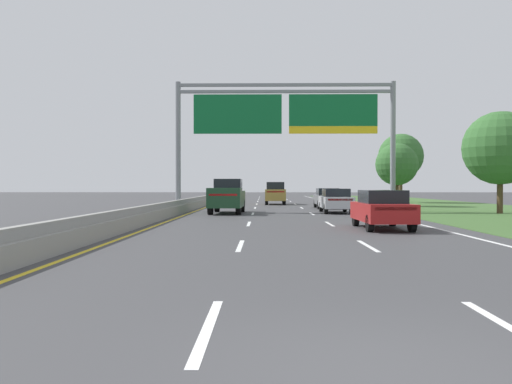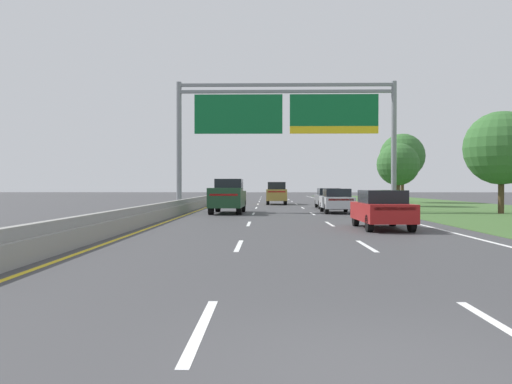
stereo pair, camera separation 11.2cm
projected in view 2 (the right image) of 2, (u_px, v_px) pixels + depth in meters
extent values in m
plane|color=#3D3D3F|center=(280.00, 209.00, 39.99)|extent=(220.00, 220.00, 0.00)
cube|color=white|center=(201.00, 328.00, 6.53)|extent=(0.14, 3.00, 0.01)
cube|color=white|center=(239.00, 246.00, 15.53)|extent=(0.14, 3.00, 0.01)
cube|color=white|center=(249.00, 224.00, 24.53)|extent=(0.14, 3.00, 0.01)
cube|color=white|center=(254.00, 214.00, 33.52)|extent=(0.14, 3.00, 0.01)
cube|color=white|center=(256.00, 208.00, 42.52)|extent=(0.14, 3.00, 0.01)
cube|color=white|center=(258.00, 204.00, 51.52)|extent=(0.14, 3.00, 0.01)
cube|color=white|center=(259.00, 201.00, 60.52)|extent=(0.14, 3.00, 0.01)
cube|color=white|center=(260.00, 199.00, 69.51)|extent=(0.14, 3.00, 0.01)
cube|color=white|center=(261.00, 198.00, 78.51)|extent=(0.14, 3.00, 0.01)
cube|color=white|center=(261.00, 197.00, 87.51)|extent=(0.14, 3.00, 0.01)
cube|color=white|center=(506.00, 329.00, 6.46)|extent=(0.14, 3.00, 0.01)
cube|color=white|center=(367.00, 246.00, 15.46)|extent=(0.14, 3.00, 0.01)
cube|color=white|center=(330.00, 224.00, 24.45)|extent=(0.14, 3.00, 0.01)
cube|color=white|center=(313.00, 214.00, 33.45)|extent=(0.14, 3.00, 0.01)
cube|color=white|center=(303.00, 208.00, 42.45)|extent=(0.14, 3.00, 0.01)
cube|color=white|center=(296.00, 204.00, 51.45)|extent=(0.14, 3.00, 0.01)
cube|color=white|center=(292.00, 201.00, 60.45)|extent=(0.14, 3.00, 0.01)
cube|color=white|center=(289.00, 199.00, 69.44)|extent=(0.14, 3.00, 0.01)
cube|color=white|center=(286.00, 198.00, 78.44)|extent=(0.14, 3.00, 0.01)
cube|color=white|center=(284.00, 197.00, 87.44)|extent=(0.14, 3.00, 0.01)
cube|color=white|center=(359.00, 209.00, 39.87)|extent=(0.16, 106.00, 0.01)
cube|color=gold|center=(202.00, 209.00, 40.10)|extent=(0.16, 106.00, 0.01)
cube|color=#3D602D|center=(468.00, 209.00, 39.72)|extent=(14.00, 110.00, 0.02)
cube|color=gray|center=(192.00, 206.00, 40.11)|extent=(0.60, 110.00, 0.55)
cube|color=gray|center=(192.00, 200.00, 40.10)|extent=(0.25, 110.00, 0.30)
cylinder|color=gray|center=(179.00, 147.00, 36.69)|extent=(0.36, 0.36, 8.88)
cylinder|color=gray|center=(394.00, 146.00, 36.41)|extent=(0.36, 0.36, 8.88)
cube|color=gray|center=(286.00, 85.00, 36.50)|extent=(14.70, 0.24, 0.20)
cube|color=gray|center=(286.00, 91.00, 36.51)|extent=(14.70, 0.24, 0.20)
cube|color=#0C602D|center=(238.00, 114.00, 36.41)|extent=(6.00, 0.12, 2.67)
cube|color=#0C602D|center=(334.00, 110.00, 36.28)|extent=(6.00, 0.12, 2.17)
cube|color=yellow|center=(334.00, 130.00, 36.30)|extent=(6.00, 0.12, 0.50)
cube|color=#193D23|center=(228.00, 199.00, 34.10)|extent=(2.12, 5.44, 1.00)
cube|color=black|center=(229.00, 185.00, 34.94)|extent=(1.76, 1.94, 0.78)
cube|color=#B21414|center=(224.00, 195.00, 31.44)|extent=(1.68, 0.12, 0.12)
cube|color=#193D23|center=(225.00, 190.00, 32.37)|extent=(2.04, 1.99, 0.20)
cylinder|color=black|center=(218.00, 206.00, 35.98)|extent=(0.32, 0.85, 0.84)
cylinder|color=black|center=(243.00, 206.00, 35.91)|extent=(0.32, 0.85, 0.84)
cylinder|color=black|center=(211.00, 208.00, 32.31)|extent=(0.32, 0.85, 0.84)
cylinder|color=black|center=(239.00, 208.00, 32.24)|extent=(0.32, 0.85, 0.84)
cube|color=slate|center=(328.00, 199.00, 41.74)|extent=(1.83, 4.40, 0.72)
cube|color=black|center=(328.00, 192.00, 41.68)|extent=(1.57, 2.30, 0.52)
cube|color=#B21414|center=(332.00, 197.00, 39.58)|extent=(1.53, 0.08, 0.12)
cylinder|color=black|center=(316.00, 203.00, 43.26)|extent=(0.22, 0.66, 0.66)
cylinder|color=black|center=(336.00, 203.00, 43.22)|extent=(0.22, 0.66, 0.66)
cylinder|color=black|center=(320.00, 205.00, 40.26)|extent=(0.22, 0.66, 0.66)
cylinder|color=black|center=(341.00, 205.00, 40.23)|extent=(0.22, 0.66, 0.66)
cube|color=#B2B5BA|center=(337.00, 202.00, 34.61)|extent=(1.84, 4.41, 0.72)
cube|color=black|center=(337.00, 193.00, 34.56)|extent=(1.58, 2.31, 0.52)
cube|color=#B21414|center=(341.00, 200.00, 32.45)|extent=(1.53, 0.09, 0.12)
cylinder|color=black|center=(322.00, 207.00, 36.13)|extent=(0.22, 0.66, 0.66)
cylinder|color=black|center=(346.00, 207.00, 36.09)|extent=(0.22, 0.66, 0.66)
cylinder|color=black|center=(327.00, 209.00, 33.14)|extent=(0.22, 0.66, 0.66)
cylinder|color=black|center=(353.00, 209.00, 33.10)|extent=(0.22, 0.66, 0.66)
cube|color=#A38438|center=(277.00, 195.00, 50.80)|extent=(1.97, 4.73, 1.05)
cube|color=black|center=(277.00, 186.00, 50.64)|extent=(1.68, 3.02, 0.68)
cube|color=#B21414|center=(277.00, 192.00, 48.49)|extent=(1.60, 0.10, 0.12)
cylinder|color=black|center=(268.00, 200.00, 52.43)|extent=(0.27, 0.76, 0.76)
cylinder|color=black|center=(285.00, 200.00, 52.38)|extent=(0.27, 0.76, 0.76)
cylinder|color=black|center=(268.00, 201.00, 49.24)|extent=(0.27, 0.76, 0.76)
cylinder|color=black|center=(286.00, 201.00, 49.18)|extent=(0.27, 0.76, 0.76)
cube|color=maroon|center=(382.00, 212.00, 21.64)|extent=(1.85, 4.41, 0.72)
cube|color=black|center=(382.00, 197.00, 21.58)|extent=(1.58, 2.31, 0.52)
cube|color=#B21414|center=(395.00, 209.00, 19.48)|extent=(1.53, 0.09, 0.12)
cylinder|color=black|center=(356.00, 218.00, 23.15)|extent=(0.22, 0.66, 0.66)
cylinder|color=black|center=(393.00, 219.00, 23.13)|extent=(0.22, 0.66, 0.66)
cylinder|color=black|center=(369.00, 223.00, 20.16)|extent=(0.22, 0.66, 0.66)
cylinder|color=black|center=(412.00, 223.00, 20.14)|extent=(0.22, 0.66, 0.66)
cylinder|color=#4C3823|center=(501.00, 196.00, 33.39)|extent=(0.36, 0.36, 2.28)
sphere|color=#33662D|center=(501.00, 148.00, 33.36)|extent=(4.59, 4.59, 4.59)
cylinder|color=#4C3823|center=(398.00, 194.00, 45.72)|extent=(0.36, 0.36, 2.16)
sphere|color=#33662D|center=(398.00, 164.00, 45.70)|extent=(3.62, 3.62, 3.62)
cylinder|color=#4C3823|center=(402.00, 188.00, 56.00)|extent=(0.36, 0.36, 3.02)
sphere|color=#33662D|center=(402.00, 156.00, 55.97)|extent=(4.68, 4.68, 4.68)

